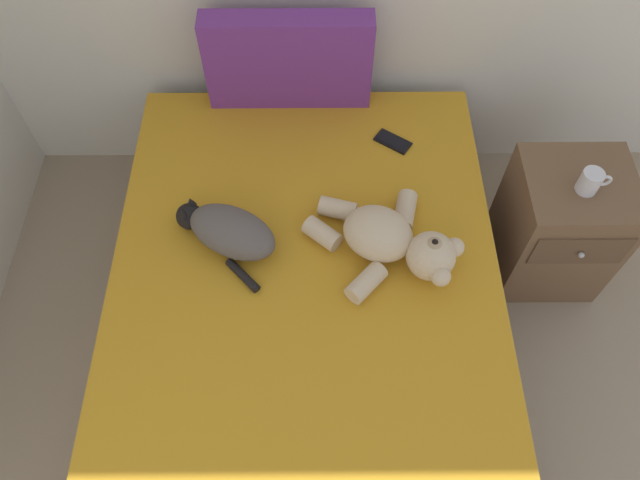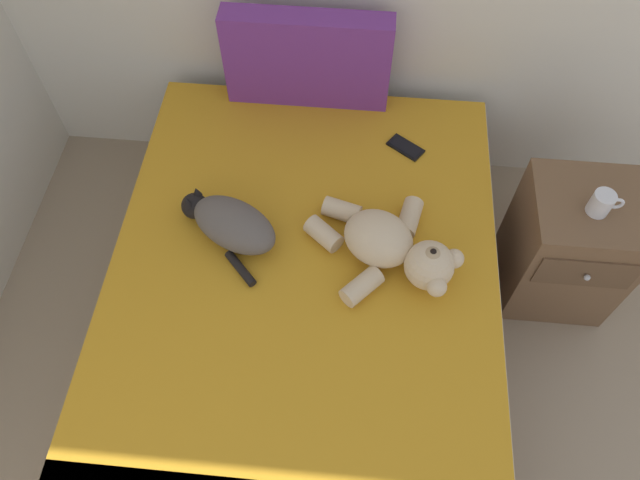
{
  "view_description": "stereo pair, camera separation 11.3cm",
  "coord_description": "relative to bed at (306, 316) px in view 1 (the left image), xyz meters",
  "views": [
    {
      "loc": [
        1.43,
        2.34,
        2.4
      ],
      "look_at": [
        1.44,
        3.49,
        0.6
      ],
      "focal_mm": 33.58,
      "sensor_mm": 36.0,
      "label": 1
    },
    {
      "loc": [
        1.54,
        2.34,
        2.4
      ],
      "look_at": [
        1.44,
        3.49,
        0.6
      ],
      "focal_mm": 33.58,
      "sensor_mm": 36.0,
      "label": 2
    }
  ],
  "objects": [
    {
      "name": "bed",
      "position": [
        0.0,
        0.0,
        0.0
      ],
      "size": [
        1.46,
        1.99,
        0.53
      ],
      "color": "brown",
      "rests_on": "ground_plane"
    },
    {
      "name": "patterned_cushion",
      "position": [
        -0.07,
        0.92,
        0.48
      ],
      "size": [
        0.68,
        0.11,
        0.42
      ],
      "color": "#72338C",
      "rests_on": "bed"
    },
    {
      "name": "cat",
      "position": [
        -0.28,
        0.18,
        0.34
      ],
      "size": [
        0.41,
        0.38,
        0.15
      ],
      "color": "#59514C",
      "rests_on": "bed"
    },
    {
      "name": "teddy_bear",
      "position": [
        0.31,
        0.13,
        0.35
      ],
      "size": [
        0.57,
        0.47,
        0.19
      ],
      "color": "beige",
      "rests_on": "bed"
    },
    {
      "name": "cell_phone",
      "position": [
        0.36,
        0.66,
        0.27
      ],
      "size": [
        0.16,
        0.14,
        0.01
      ],
      "color": "black",
      "rests_on": "bed"
    },
    {
      "name": "nightstand",
      "position": [
        1.06,
        0.38,
        0.05
      ],
      "size": [
        0.43,
        0.43,
        0.62
      ],
      "color": "brown",
      "rests_on": "ground_plane"
    },
    {
      "name": "mug",
      "position": [
        1.05,
        0.35,
        0.4
      ],
      "size": [
        0.12,
        0.08,
        0.09
      ],
      "color": "silver",
      "rests_on": "nightstand"
    }
  ]
}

